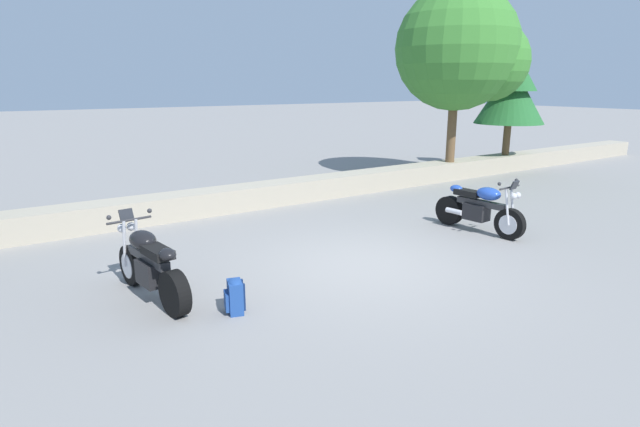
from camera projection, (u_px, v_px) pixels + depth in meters
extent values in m
plane|color=gray|center=(363.00, 265.00, 8.63)|extent=(120.00, 120.00, 0.00)
cube|color=#A89E89|center=(240.00, 198.00, 12.42)|extent=(36.00, 0.80, 0.55)
cylinder|color=black|center=(132.00, 265.00, 7.72)|extent=(0.22, 0.63, 0.62)
cylinder|color=black|center=(175.00, 293.00, 6.67)|extent=(0.26, 0.64, 0.62)
cylinder|color=silver|center=(132.00, 265.00, 7.72)|extent=(0.21, 0.40, 0.38)
cube|color=black|center=(153.00, 272.00, 7.13)|extent=(0.38, 0.52, 0.34)
cube|color=#2D2D30|center=(148.00, 257.00, 7.16)|extent=(0.28, 1.11, 0.12)
ellipsoid|color=black|center=(143.00, 240.00, 7.21)|extent=(0.41, 0.56, 0.26)
cube|color=black|center=(158.00, 252.00, 6.88)|extent=(0.33, 0.59, 0.12)
ellipsoid|color=black|center=(167.00, 255.00, 6.65)|extent=(0.26, 0.31, 0.16)
cylinder|color=#2D2D30|center=(129.00, 220.00, 7.48)|extent=(0.66, 0.12, 0.04)
sphere|color=silver|center=(122.00, 228.00, 7.57)|extent=(0.13, 0.13, 0.13)
sphere|color=silver|center=(131.00, 227.00, 7.66)|extent=(0.13, 0.13, 0.13)
cube|color=#26282D|center=(126.00, 215.00, 7.54)|extent=(0.21, 0.12, 0.18)
cylinder|color=silver|center=(178.00, 282.00, 6.94)|extent=(0.16, 0.39, 0.11)
cylinder|color=silver|center=(124.00, 244.00, 7.54)|extent=(0.07, 0.17, 0.73)
cylinder|color=silver|center=(136.00, 242.00, 7.66)|extent=(0.07, 0.17, 0.73)
sphere|color=#2D2D30|center=(109.00, 218.00, 7.23)|extent=(0.07, 0.07, 0.07)
sphere|color=#2D2D30|center=(150.00, 211.00, 7.62)|extent=(0.07, 0.07, 0.07)
cylinder|color=black|center=(510.00, 224.00, 9.95)|extent=(0.19, 0.63, 0.62)
cylinder|color=black|center=(449.00, 210.00, 11.04)|extent=(0.23, 0.63, 0.62)
cylinder|color=silver|center=(510.00, 224.00, 9.95)|extent=(0.19, 0.40, 0.38)
cube|color=black|center=(476.00, 212.00, 10.51)|extent=(0.36, 0.51, 0.34)
cube|color=#2D2D30|center=(481.00, 203.00, 10.38)|extent=(0.24, 1.11, 0.12)
ellipsoid|color=#2347A8|center=(489.00, 194.00, 10.22)|extent=(0.38, 0.55, 0.26)
cube|color=black|center=(468.00, 193.00, 10.59)|extent=(0.31, 0.58, 0.12)
ellipsoid|color=#2347A8|center=(456.00, 189.00, 10.81)|extent=(0.24, 0.30, 0.16)
cylinder|color=#2D2D30|center=(509.00, 187.00, 9.84)|extent=(0.66, 0.09, 0.04)
sphere|color=silver|center=(517.00, 195.00, 9.81)|extent=(0.13, 0.13, 0.13)
sphere|color=silver|center=(513.00, 196.00, 9.72)|extent=(0.13, 0.13, 0.13)
cube|color=#26282D|center=(515.00, 185.00, 9.75)|extent=(0.21, 0.11, 0.18)
cylinder|color=silver|center=(454.00, 211.00, 10.75)|extent=(0.14, 0.39, 0.11)
cylinder|color=silver|center=(512.00, 205.00, 9.95)|extent=(0.06, 0.17, 0.73)
cylinder|color=silver|center=(507.00, 207.00, 9.84)|extent=(0.06, 0.17, 0.73)
sphere|color=#2D2D30|center=(516.00, 180.00, 10.02)|extent=(0.07, 0.07, 0.07)
sphere|color=#2D2D30|center=(499.00, 184.00, 9.66)|extent=(0.07, 0.07, 0.07)
cube|color=navy|center=(235.00, 297.00, 6.78)|extent=(0.26, 0.34, 0.44)
cube|color=navy|center=(227.00, 301.00, 6.76)|extent=(0.12, 0.24, 0.24)
ellipsoid|color=navy|center=(235.00, 282.00, 6.73)|extent=(0.25, 0.32, 0.08)
cube|color=#10244B|center=(244.00, 297.00, 6.73)|extent=(0.04, 0.06, 0.37)
cube|color=#10244B|center=(242.00, 292.00, 6.88)|extent=(0.04, 0.06, 0.37)
cylinder|color=brown|center=(452.00, 129.00, 15.98)|extent=(0.28, 0.28, 2.06)
sphere|color=#387A2D|center=(457.00, 48.00, 15.38)|extent=(3.72, 3.72, 3.72)
sphere|color=#387A2D|center=(489.00, 61.00, 15.48)|extent=(2.42, 2.42, 2.42)
cylinder|color=brown|center=(507.00, 134.00, 17.67)|extent=(0.25, 0.25, 1.45)
cone|color=#23602D|center=(511.00, 94.00, 17.33)|extent=(2.33, 2.33, 1.99)
cone|color=#23602D|center=(513.00, 69.00, 17.13)|extent=(1.67, 1.67, 1.43)
cone|color=#23602D|center=(515.00, 44.00, 16.93)|extent=(1.02, 1.02, 0.88)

